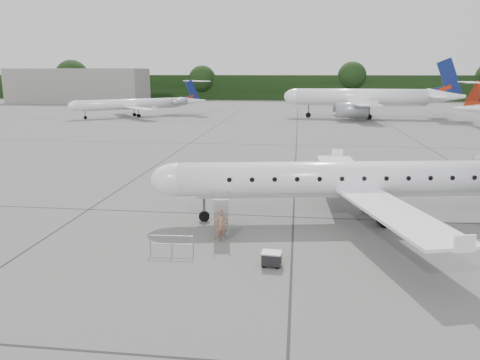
# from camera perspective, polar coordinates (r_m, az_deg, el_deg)

# --- Properties ---
(ground) EXTENTS (320.00, 320.00, 0.00)m
(ground) POSITION_cam_1_polar(r_m,az_deg,el_deg) (28.07, 15.33, -6.29)
(ground) COLOR slate
(ground) RESTS_ON ground
(treeline) EXTENTS (260.00, 4.00, 8.00)m
(treeline) POSITION_cam_1_polar(r_m,az_deg,el_deg) (156.36, 8.74, 11.06)
(treeline) COLOR black
(treeline) RESTS_ON ground
(terminal_building) EXTENTS (40.00, 14.00, 10.00)m
(terminal_building) POSITION_cam_1_polar(r_m,az_deg,el_deg) (151.34, -19.08, 10.83)
(terminal_building) COLOR gray
(terminal_building) RESTS_ON ground
(main_regional_jet) EXTENTS (31.92, 25.22, 7.42)m
(main_regional_jet) POSITION_cam_1_polar(r_m,az_deg,el_deg) (29.57, 14.72, 2.18)
(main_regional_jet) COLOR white
(main_regional_jet) RESTS_ON ground
(airstair) EXTENTS (1.20, 2.37, 2.33)m
(airstair) POSITION_cam_1_polar(r_m,az_deg,el_deg) (26.76, -2.34, -4.14)
(airstair) COLOR white
(airstair) RESTS_ON ground
(passenger) EXTENTS (0.77, 0.65, 1.80)m
(passenger) POSITION_cam_1_polar(r_m,az_deg,el_deg) (25.62, -2.33, -5.55)
(passenger) COLOR #876049
(passenger) RESTS_ON ground
(safety_railing) EXTENTS (2.20, 0.21, 1.00)m
(safety_railing) POSITION_cam_1_polar(r_m,az_deg,el_deg) (24.16, -8.33, -7.87)
(safety_railing) COLOR gray
(safety_railing) RESTS_ON ground
(baggage_cart) EXTENTS (0.95, 0.79, 0.78)m
(baggage_cart) POSITION_cam_1_polar(r_m,az_deg,el_deg) (22.64, 3.87, -9.53)
(baggage_cart) COLOR black
(baggage_cart) RESTS_ON ground
(bg_narrowbody) EXTENTS (32.68, 23.87, 11.55)m
(bg_narrowbody) POSITION_cam_1_polar(r_m,az_deg,el_deg) (96.79, 14.54, 10.71)
(bg_narrowbody) COLOR white
(bg_narrowbody) RESTS_ON ground
(bg_regional_left) EXTENTS (34.29, 32.99, 7.31)m
(bg_regional_left) POSITION_cam_1_polar(r_m,az_deg,el_deg) (99.24, -13.15, 9.60)
(bg_regional_left) COLOR white
(bg_regional_left) RESTS_ON ground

